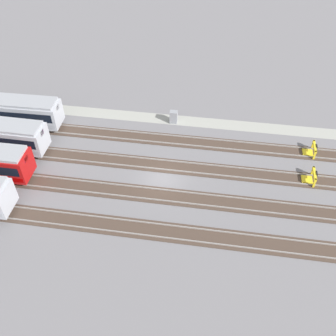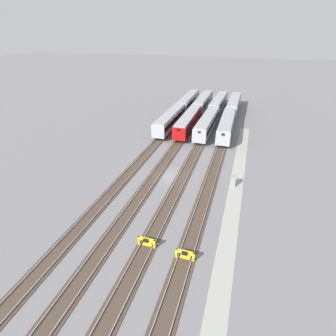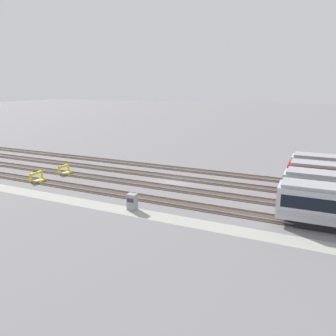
# 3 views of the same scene
# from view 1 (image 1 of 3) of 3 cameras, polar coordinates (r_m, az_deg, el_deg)

# --- Properties ---
(ground_plane) EXTENTS (400.00, 400.00, 0.00)m
(ground_plane) POSITION_cam_1_polar(r_m,az_deg,el_deg) (40.69, -0.85, -1.75)
(ground_plane) COLOR slate
(service_walkway) EXTENTS (54.00, 2.00, 0.01)m
(service_walkway) POSITION_cam_1_polar(r_m,az_deg,el_deg) (48.56, 1.14, 6.98)
(service_walkway) COLOR #9E9E93
(service_walkway) RESTS_ON ground
(rail_track_nearest) EXTENTS (90.00, 2.23, 0.21)m
(rail_track_nearest) POSITION_cam_1_polar(r_m,az_deg,el_deg) (45.45, 0.47, 4.10)
(rail_track_nearest) COLOR #47382D
(rail_track_nearest) RESTS_ON ground
(rail_track_near_inner) EXTENTS (90.00, 2.24, 0.21)m
(rail_track_near_inner) POSITION_cam_1_polar(r_m,az_deg,el_deg) (42.20, -0.38, 0.37)
(rail_track_near_inner) COLOR #47382D
(rail_track_near_inner) RESTS_ON ground
(rail_track_middle) EXTENTS (90.00, 2.24, 0.21)m
(rail_track_middle) POSITION_cam_1_polar(r_m,az_deg,el_deg) (39.17, -1.37, -3.95)
(rail_track_middle) COLOR #47382D
(rail_track_middle) RESTS_ON ground
(rail_track_far_inner) EXTENTS (90.00, 2.23, 0.21)m
(rail_track_far_inner) POSITION_cam_1_polar(r_m,az_deg,el_deg) (36.41, -2.52, -8.96)
(rail_track_far_inner) COLOR #47382D
(rail_track_far_inner) RESTS_ON ground
(bumper_stop_nearest_track) EXTENTS (1.35, 2.00, 1.22)m
(bumper_stop_nearest_track) POSITION_cam_1_polar(r_m,az_deg,el_deg) (46.17, 20.08, 2.46)
(bumper_stop_nearest_track) COLOR yellow
(bumper_stop_nearest_track) RESTS_ON ground
(bumper_stop_near_inner_track) EXTENTS (1.35, 2.00, 1.22)m
(bumper_stop_near_inner_track) POSITION_cam_1_polar(r_m,az_deg,el_deg) (42.85, 20.03, -1.25)
(bumper_stop_near_inner_track) COLOR yellow
(bumper_stop_near_inner_track) RESTS_ON ground
(electrical_cabinet) EXTENTS (0.90, 0.73, 1.60)m
(electrical_cabinet) POSITION_cam_1_polar(r_m,az_deg,el_deg) (47.70, 0.82, 7.41)
(electrical_cabinet) COLOR gray
(electrical_cabinet) RESTS_ON ground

